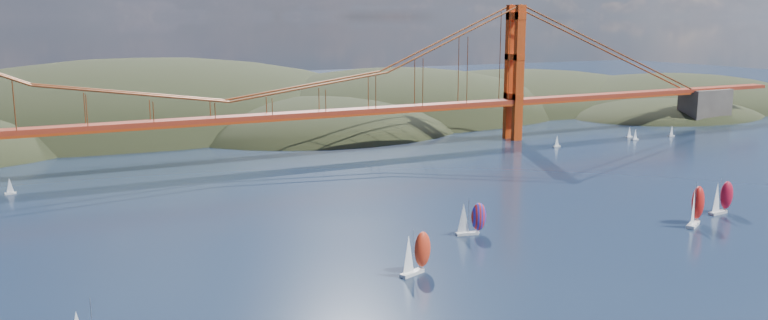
{
  "coord_description": "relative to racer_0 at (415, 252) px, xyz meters",
  "views": [
    {
      "loc": [
        -67.11,
        -70.37,
        50.2
      ],
      "look_at": [
        14.33,
        90.0,
        15.72
      ],
      "focal_mm": 35.0,
      "sensor_mm": 36.0,
      "label": 1
    }
  ],
  "objects": [
    {
      "name": "racer_0",
      "position": [
        0.0,
        0.0,
        0.0
      ],
      "size": [
        8.31,
        5.33,
        9.3
      ],
      "rotation": [
        0.0,
        0.0,
        0.34
      ],
      "color": "silver",
      "rests_on": "ground"
    },
    {
      "name": "racer_1",
      "position": [
        78.23,
        -0.25,
        0.62
      ],
      "size": [
        9.4,
        7.14,
        10.62
      ],
      "rotation": [
        0.0,
        0.0,
        0.5
      ],
      "color": "white",
      "rests_on": "ground"
    },
    {
      "name": "headlands",
      "position": [
        42.36,
        225.1,
        -16.85
      ],
      "size": [
        725.0,
        225.0,
        96.0
      ],
      "color": "black",
      "rests_on": "ground"
    },
    {
      "name": "racer_rwb",
      "position": [
        24.86,
        17.85,
        -0.36
      ],
      "size": [
        7.6,
        3.95,
        8.53
      ],
      "rotation": [
        0.0,
        0.0,
        -0.19
      ],
      "color": "silver",
      "rests_on": "ground"
    },
    {
      "name": "bridge",
      "position": [
        -4.33,
        126.81,
        27.84
      ],
      "size": [
        552.0,
        12.0,
        55.0
      ],
      "color": "maroon",
      "rests_on": "ground"
    },
    {
      "name": "distant_boat_5",
      "position": [
        161.53,
        101.86,
        -1.99
      ],
      "size": [
        3.0,
        2.0,
        4.7
      ],
      "color": "silver",
      "rests_on": "ground"
    },
    {
      "name": "distant_boat_6",
      "position": [
        164.39,
        108.04,
        -1.99
      ],
      "size": [
        3.0,
        2.0,
        4.7
      ],
      "color": "silver",
      "rests_on": "ground"
    },
    {
      "name": "distant_boat_7",
      "position": [
        182.56,
        101.97,
        -1.99
      ],
      "size": [
        3.0,
        2.0,
        4.7
      ],
      "color": "silver",
      "rests_on": "ground"
    },
    {
      "name": "racer_2",
      "position": [
        93.44,
        4.62,
        0.05
      ],
      "size": [
        8.29,
        3.7,
        9.39
      ],
      "rotation": [
        0.0,
        0.0,
        0.1
      ],
      "color": "silver",
      "rests_on": "ground"
    },
    {
      "name": "distant_boat_4",
      "position": [
        121.49,
        103.23,
        -1.99
      ],
      "size": [
        3.0,
        2.0,
        4.7
      ],
      "color": "silver",
      "rests_on": "ground"
    },
    {
      "name": "distant_boat_3",
      "position": [
        -70.79,
        111.95,
        -1.99
      ],
      "size": [
        3.0,
        2.0,
        4.7
      ],
      "color": "silver",
      "rests_on": "ground"
    }
  ]
}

